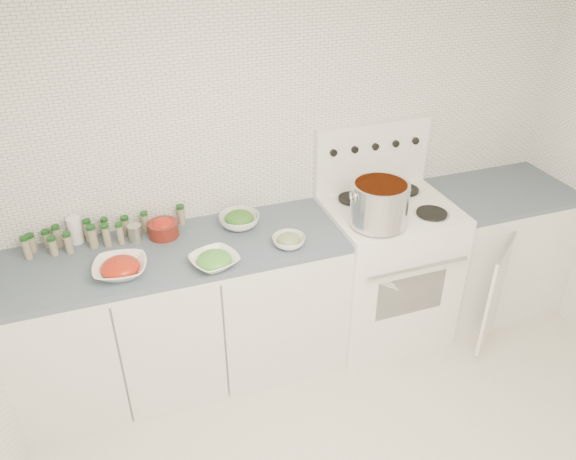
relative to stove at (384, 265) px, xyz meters
The scene contains 13 objects.
room_walls 1.66m from the stove, 112.04° to the right, with size 3.54×3.04×2.52m.
counter_left 1.31m from the stove, behind, with size 1.85×0.62×0.90m.
stove is the anchor object (origin of this frame).
counter_right 0.82m from the stove, ahead, with size 0.89×0.87×0.90m.
stock_pot 0.63m from the stove, 135.82° to the right, with size 0.34×0.32×0.25m.
bowl_tomato 1.66m from the stove, behind, with size 0.31×0.31×0.09m.
bowl_snowpea 1.24m from the stove, 169.24° to the right, with size 0.30×0.30×0.08m.
bowl_broccoli 1.02m from the stove, behind, with size 0.29×0.29×0.09m.
bowl_zucchini 0.85m from the stove, 167.00° to the right, with size 0.23×0.23×0.07m.
bowl_pepper 1.42m from the stove, behind, with size 0.17×0.17×0.11m.
salt_canister 1.88m from the stove, behind, with size 0.08×0.08×0.15m, color white.
tin_can 1.57m from the stove, behind, with size 0.08×0.08×0.10m, color #A19A88.
spice_cluster 1.80m from the stove, behind, with size 0.87×0.14×0.14m.
Camera 1 is at (-1.10, -1.41, 2.56)m, focal length 35.00 mm.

